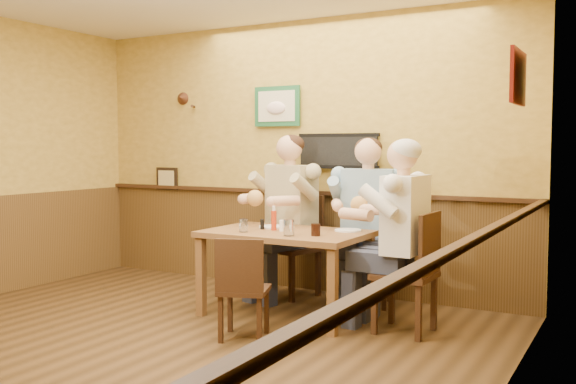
# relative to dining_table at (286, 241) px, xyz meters

# --- Properties ---
(room) EXTENTS (5.02, 5.03, 2.81)m
(room) POSITION_rel_dining_table_xyz_m (-0.33, -1.30, 1.03)
(room) COLOR #33220F
(room) RESTS_ON ground
(dining_table) EXTENTS (1.40, 0.90, 0.75)m
(dining_table) POSITION_rel_dining_table_xyz_m (0.00, 0.00, 0.00)
(dining_table) COLOR brown
(dining_table) RESTS_ON ground
(chair_back_left) EXTENTS (0.58, 0.58, 1.01)m
(chair_back_left) POSITION_rel_dining_table_xyz_m (-0.30, 0.65, -0.15)
(chair_back_left) COLOR #3C2413
(chair_back_left) RESTS_ON ground
(chair_back_right) EXTENTS (0.55, 0.55, 0.99)m
(chair_back_right) POSITION_rel_dining_table_xyz_m (0.49, 0.71, -0.16)
(chair_back_right) COLOR #3C2413
(chair_back_right) RESTS_ON ground
(chair_right_end) EXTENTS (0.47, 0.47, 0.98)m
(chair_right_end) POSITION_rel_dining_table_xyz_m (1.10, -0.00, -0.17)
(chair_right_end) COLOR #3C2413
(chair_right_end) RESTS_ON ground
(chair_near_side) EXTENTS (0.48, 0.48, 0.80)m
(chair_near_side) POSITION_rel_dining_table_xyz_m (0.06, -0.77, -0.26)
(chair_near_side) COLOR #3C2413
(chair_near_side) RESTS_ON ground
(diner_tan_shirt) EXTENTS (0.82, 0.82, 1.45)m
(diner_tan_shirt) POSITION_rel_dining_table_xyz_m (-0.30, 0.65, 0.07)
(diner_tan_shirt) COLOR tan
(diner_tan_shirt) RESTS_ON ground
(diner_blue_polo) EXTENTS (0.78, 0.78, 1.42)m
(diner_blue_polo) POSITION_rel_dining_table_xyz_m (0.49, 0.71, 0.05)
(diner_blue_polo) COLOR #7EA1BD
(diner_blue_polo) RESTS_ON ground
(diner_white_elder) EXTENTS (0.67, 0.67, 1.39)m
(diner_white_elder) POSITION_rel_dining_table_xyz_m (1.10, -0.00, 0.04)
(diner_white_elder) COLOR white
(diner_white_elder) RESTS_ON ground
(water_glass_left) EXTENTS (0.10, 0.10, 0.11)m
(water_glass_left) POSITION_rel_dining_table_xyz_m (-0.29, -0.24, 0.15)
(water_glass_left) COLOR silver
(water_glass_left) RESTS_ON dining_table
(water_glass_mid) EXTENTS (0.10, 0.10, 0.14)m
(water_glass_mid) POSITION_rel_dining_table_xyz_m (0.17, -0.25, 0.16)
(water_glass_mid) COLOR white
(water_glass_mid) RESTS_ON dining_table
(cola_tumbler) EXTENTS (0.10, 0.10, 0.10)m
(cola_tumbler) POSITION_rel_dining_table_xyz_m (0.37, -0.15, 0.14)
(cola_tumbler) COLOR black
(cola_tumbler) RESTS_ON dining_table
(hot_sauce_bottle) EXTENTS (0.06, 0.06, 0.20)m
(hot_sauce_bottle) POSITION_rel_dining_table_xyz_m (-0.12, -0.01, 0.19)
(hot_sauce_bottle) COLOR #B53213
(hot_sauce_bottle) RESTS_ON dining_table
(salt_shaker) EXTENTS (0.05, 0.05, 0.10)m
(salt_shaker) POSITION_rel_dining_table_xyz_m (-0.02, -0.04, 0.14)
(salt_shaker) COLOR white
(salt_shaker) RESTS_ON dining_table
(pepper_shaker) EXTENTS (0.04, 0.04, 0.09)m
(pepper_shaker) POSITION_rel_dining_table_xyz_m (-0.24, -0.00, 0.14)
(pepper_shaker) COLOR black
(pepper_shaker) RESTS_ON dining_table
(plate_far_left) EXTENTS (0.28, 0.28, 0.02)m
(plate_far_left) POSITION_rel_dining_table_xyz_m (-0.22, 0.15, 0.10)
(plate_far_left) COLOR white
(plate_far_left) RESTS_ON dining_table
(plate_far_right) EXTENTS (0.31, 0.31, 0.02)m
(plate_far_right) POSITION_rel_dining_table_xyz_m (0.48, 0.26, 0.10)
(plate_far_right) COLOR white
(plate_far_right) RESTS_ON dining_table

